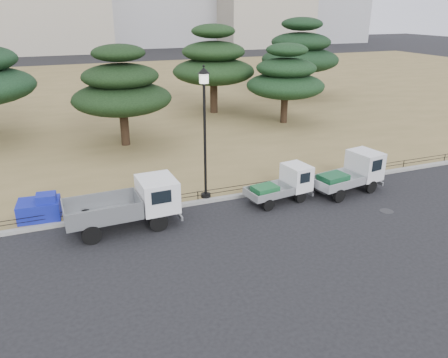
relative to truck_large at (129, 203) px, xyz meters
name	(u,v)px	position (x,y,z in m)	size (l,w,h in m)	color
ground	(241,224)	(4.33, -1.47, -1.08)	(220.00, 220.00, 0.00)	black
lawn	(122,95)	(4.33, 29.13, -1.00)	(120.00, 56.00, 0.15)	olive
curb	(219,199)	(4.33, 1.13, -1.00)	(120.00, 0.25, 0.16)	gray
truck_large	(129,203)	(0.00, 0.00, 0.00)	(4.51, 1.94, 1.94)	black
truck_kei_front	(283,184)	(7.08, 0.06, -0.27)	(3.21, 1.69, 1.62)	black
truck_kei_rear	(351,173)	(10.69, -0.14, -0.14)	(3.80, 2.08, 1.88)	black
street_lamp	(204,112)	(3.77, 1.43, 3.09)	(0.53, 0.53, 5.94)	black
pipe_fence	(218,191)	(4.33, 1.28, -0.64)	(38.00, 0.04, 0.40)	black
tarp_pile	(40,208)	(-3.41, 1.89, -0.48)	(1.78, 1.37, 1.11)	#1621AA
manhole	(387,211)	(10.83, -2.67, -1.07)	(0.60, 0.60, 0.01)	#2D2D30
pine_center_left	(121,88)	(1.71, 11.22, 2.69)	(6.16, 6.16, 6.26)	black
pine_center_right	(214,62)	(10.22, 17.88, 3.18)	(6.68, 6.68, 7.09)	black
pine_east_near	(286,78)	(14.02, 12.67, 2.48)	(5.84, 5.84, 5.90)	black
pine_east_far	(300,52)	(20.42, 21.46, 3.37)	(7.41, 7.41, 7.45)	black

